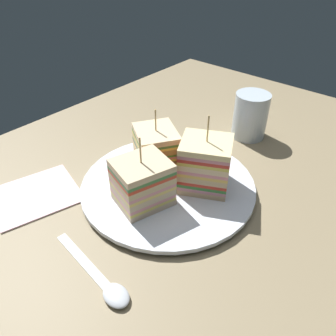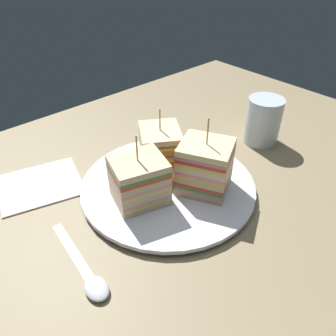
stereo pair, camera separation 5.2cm
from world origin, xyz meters
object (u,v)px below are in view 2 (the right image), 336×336
sandwich_wedge_1 (160,147)px  plate (168,185)px  drinking_glass (262,124)px  sandwich_wedge_2 (139,180)px  chip_pile (171,176)px  sandwich_wedge_0 (205,167)px  napkin (40,184)px  spoon (90,278)px

sandwich_wedge_1 → plate: bearing=3.7°
plate → drinking_glass: (-23.58, 1.05, 3.09)cm
sandwich_wedge_2 → chip_pile: (-6.49, -0.25, -2.61)cm
sandwich_wedge_2 → sandwich_wedge_0: bearing=-9.4°
chip_pile → napkin: (15.89, -14.69, -1.97)cm
chip_pile → napkin: size_ratio=0.48×
plate → chip_pile: size_ratio=4.52×
chip_pile → spoon: (19.38, 6.70, -1.82)cm
sandwich_wedge_2 → drinking_glass: bearing=14.9°
sandwich_wedge_2 → sandwich_wedge_1: bearing=47.7°
sandwich_wedge_2 → spoon: sandwich_wedge_2 is taller
sandwich_wedge_1 → chip_pile: (1.85, 4.72, -2.38)cm
sandwich_wedge_0 → spoon: size_ratio=0.82×
sandwich_wedge_0 → chip_pile: 6.18cm
chip_pile → sandwich_wedge_2: bearing=2.2°
sandwich_wedge_2 → drinking_glass: size_ratio=1.24×
plate → spoon: plate is taller
chip_pile → drinking_glass: 22.82cm
plate → chip_pile: chip_pile is taller
sandwich_wedge_1 → sandwich_wedge_2: (8.34, 4.97, 0.23)cm
sandwich_wedge_0 → napkin: (18.44, -19.40, -5.07)cm
napkin → drinking_glass: drinking_glass is taller
sandwich_wedge_0 → napkin: bearing=15.9°
spoon → sandwich_wedge_1: bearing=124.2°
plate → spoon: bearing=19.3°
plate → napkin: (15.03, -14.90, -0.53)cm
sandwich_wedge_1 → spoon: (21.23, 11.41, -4.20)cm
sandwich_wedge_1 → sandwich_wedge_0: bearing=36.7°
sandwich_wedge_0 → spoon: sandwich_wedge_0 is taller
chip_pile → drinking_glass: drinking_glass is taller
plate → spoon: 19.62cm
sandwich_wedge_0 → drinking_glass: (-20.18, -3.44, -1.45)cm
spoon → sandwich_wedge_2: bearing=122.5°
chip_pile → sandwich_wedge_1: bearing=-111.4°
plate → chip_pile: bearing=-166.0°
chip_pile → drinking_glass: size_ratio=0.69×
sandwich_wedge_0 → sandwich_wedge_1: sandwich_wedge_0 is taller
plate → spoon: size_ratio=1.86×
sandwich_wedge_1 → spoon: 24.46cm
sandwich_wedge_1 → sandwich_wedge_2: size_ratio=0.94×
plate → sandwich_wedge_1: bearing=-118.8°
sandwich_wedge_2 → chip_pile: sandwich_wedge_2 is taller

